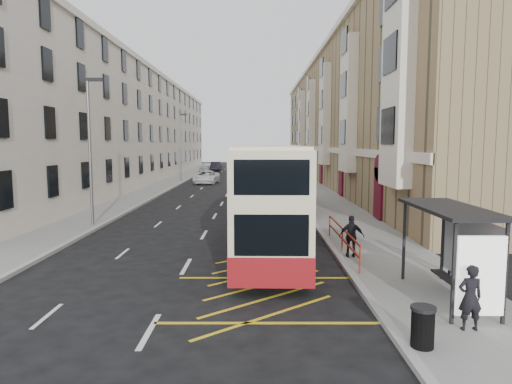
{
  "coord_description": "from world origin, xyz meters",
  "views": [
    {
      "loc": [
        2.66,
        -12.91,
        4.66
      ],
      "look_at": [
        2.66,
        8.61,
        2.35
      ],
      "focal_mm": 32.0,
      "sensor_mm": 36.0,
      "label": 1
    }
  ],
  "objects_px": {
    "street_lamp_far": "(181,143)",
    "double_decker_rear": "(286,180)",
    "street_lamp_near": "(91,144)",
    "pedestrian_mid": "(461,251)",
    "car_dark": "(216,166)",
    "car_red": "(260,166)",
    "bus_shelter": "(460,234)",
    "litter_bin": "(423,326)",
    "pedestrian_near": "(470,297)",
    "car_silver": "(205,169)",
    "double_decker_front": "(270,200)",
    "white_van": "(207,177)",
    "pedestrian_far": "(352,236)"
  },
  "relations": [
    {
      "from": "double_decker_front",
      "to": "car_dark",
      "type": "distance_m",
      "value": 58.24
    },
    {
      "from": "car_silver",
      "to": "car_dark",
      "type": "relative_size",
      "value": 0.84
    },
    {
      "from": "pedestrian_far",
      "to": "car_dark",
      "type": "xyz_separation_m",
      "value": [
        -10.57,
        58.84,
        -0.22
      ]
    },
    {
      "from": "bus_shelter",
      "to": "car_silver",
      "type": "bearing_deg",
      "value": 103.34
    },
    {
      "from": "bus_shelter",
      "to": "street_lamp_far",
      "type": "height_order",
      "value": "street_lamp_far"
    },
    {
      "from": "double_decker_rear",
      "to": "pedestrian_far",
      "type": "distance_m",
      "value": 14.6
    },
    {
      "from": "double_decker_front",
      "to": "car_red",
      "type": "relative_size",
      "value": 2.27
    },
    {
      "from": "bus_shelter",
      "to": "car_red",
      "type": "xyz_separation_m",
      "value": [
        -5.03,
        65.95,
        -1.41
      ]
    },
    {
      "from": "bus_shelter",
      "to": "pedestrian_far",
      "type": "distance_m",
      "value": 5.71
    },
    {
      "from": "white_van",
      "to": "car_red",
      "type": "height_order",
      "value": "white_van"
    },
    {
      "from": "pedestrian_near",
      "to": "litter_bin",
      "type": "bearing_deg",
      "value": 31.32
    },
    {
      "from": "street_lamp_near",
      "to": "pedestrian_mid",
      "type": "distance_m",
      "value": 19.1
    },
    {
      "from": "litter_bin",
      "to": "pedestrian_near",
      "type": "xyz_separation_m",
      "value": [
        1.47,
        0.94,
        0.33
      ]
    },
    {
      "from": "litter_bin",
      "to": "street_lamp_far",
      "type": "bearing_deg",
      "value": 105.69
    },
    {
      "from": "litter_bin",
      "to": "pedestrian_mid",
      "type": "distance_m",
      "value": 5.97
    },
    {
      "from": "bus_shelter",
      "to": "street_lamp_near",
      "type": "distance_m",
      "value": 19.38
    },
    {
      "from": "bus_shelter",
      "to": "car_silver",
      "type": "relative_size",
      "value": 1.09
    },
    {
      "from": "double_decker_front",
      "to": "car_dark",
      "type": "relative_size",
      "value": 2.47
    },
    {
      "from": "double_decker_front",
      "to": "double_decker_rear",
      "type": "relative_size",
      "value": 1.13
    },
    {
      "from": "street_lamp_far",
      "to": "car_dark",
      "type": "distance_m",
      "value": 22.16
    },
    {
      "from": "white_van",
      "to": "car_silver",
      "type": "relative_size",
      "value": 1.35
    },
    {
      "from": "litter_bin",
      "to": "white_van",
      "type": "bearing_deg",
      "value": 102.39
    },
    {
      "from": "white_van",
      "to": "double_decker_rear",
      "type": "bearing_deg",
      "value": -64.4
    },
    {
      "from": "pedestrian_far",
      "to": "bus_shelter",
      "type": "bearing_deg",
      "value": 117.49
    },
    {
      "from": "double_decker_front",
      "to": "pedestrian_near",
      "type": "bearing_deg",
      "value": -59.61
    },
    {
      "from": "bus_shelter",
      "to": "litter_bin",
      "type": "xyz_separation_m",
      "value": [
        -1.99,
        -2.81,
        -1.51
      ]
    },
    {
      "from": "double_decker_front",
      "to": "car_red",
      "type": "bearing_deg",
      "value": 91.03
    },
    {
      "from": "litter_bin",
      "to": "pedestrian_mid",
      "type": "relative_size",
      "value": 0.48
    },
    {
      "from": "double_decker_rear",
      "to": "pedestrian_near",
      "type": "relative_size",
      "value": 6.31
    },
    {
      "from": "street_lamp_near",
      "to": "double_decker_rear",
      "type": "distance_m",
      "value": 13.55
    },
    {
      "from": "litter_bin",
      "to": "pedestrian_near",
      "type": "distance_m",
      "value": 1.78
    },
    {
      "from": "street_lamp_far",
      "to": "double_decker_rear",
      "type": "bearing_deg",
      "value": -63.9
    },
    {
      "from": "pedestrian_near",
      "to": "pedestrian_mid",
      "type": "bearing_deg",
      "value": -112.84
    },
    {
      "from": "pedestrian_near",
      "to": "white_van",
      "type": "xyz_separation_m",
      "value": [
        -10.91,
        42.02,
        -0.22
      ]
    },
    {
      "from": "double_decker_rear",
      "to": "car_silver",
      "type": "distance_m",
      "value": 38.71
    },
    {
      "from": "street_lamp_near",
      "to": "white_van",
      "type": "xyz_separation_m",
      "value": [
        3.26,
        27.76,
        -3.9
      ]
    },
    {
      "from": "pedestrian_far",
      "to": "car_red",
      "type": "bearing_deg",
      "value": -79.33
    },
    {
      "from": "street_lamp_far",
      "to": "double_decker_rear",
      "type": "distance_m",
      "value": 25.38
    },
    {
      "from": "bus_shelter",
      "to": "white_van",
      "type": "height_order",
      "value": "bus_shelter"
    },
    {
      "from": "pedestrian_mid",
      "to": "car_red",
      "type": "relative_size",
      "value": 0.38
    },
    {
      "from": "litter_bin",
      "to": "pedestrian_near",
      "type": "relative_size",
      "value": 0.58
    },
    {
      "from": "pedestrian_near",
      "to": "double_decker_front",
      "type": "bearing_deg",
      "value": -62.03
    },
    {
      "from": "car_dark",
      "to": "double_decker_rear",
      "type": "bearing_deg",
      "value": -78.19
    },
    {
      "from": "double_decker_front",
      "to": "car_red",
      "type": "height_order",
      "value": "double_decker_front"
    },
    {
      "from": "bus_shelter",
      "to": "street_lamp_near",
      "type": "xyz_separation_m",
      "value": [
        -14.69,
        12.39,
        2.5
      ]
    },
    {
      "from": "street_lamp_far",
      "to": "double_decker_rear",
      "type": "relative_size",
      "value": 0.79
    },
    {
      "from": "street_lamp_far",
      "to": "street_lamp_near",
      "type": "bearing_deg",
      "value": -90.0
    },
    {
      "from": "car_red",
      "to": "pedestrian_mid",
      "type": "bearing_deg",
      "value": 82.23
    },
    {
      "from": "car_dark",
      "to": "car_red",
      "type": "height_order",
      "value": "car_dark"
    },
    {
      "from": "street_lamp_far",
      "to": "white_van",
      "type": "xyz_separation_m",
      "value": [
        3.26,
        -2.24,
        -3.9
      ]
    }
  ]
}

